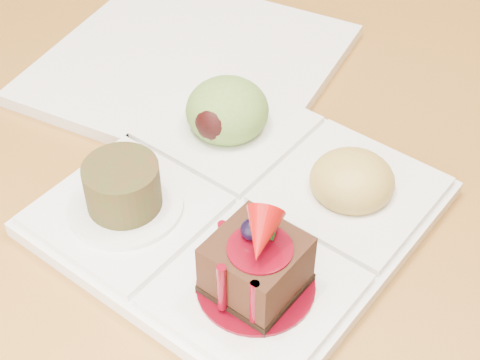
% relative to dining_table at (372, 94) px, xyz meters
% --- Properties ---
extents(dining_table, '(1.00, 1.80, 0.75)m').
position_rel_dining_table_xyz_m(dining_table, '(0.00, 0.00, 0.00)').
color(dining_table, '#A16829').
rests_on(dining_table, ground).
extents(sampler_plate, '(0.27, 0.27, 0.09)m').
position_rel_dining_table_xyz_m(sampler_plate, '(-0.01, -0.26, 0.09)').
color(sampler_plate, white).
rests_on(sampler_plate, dining_table).
extents(second_plate, '(0.25, 0.25, 0.01)m').
position_rel_dining_table_xyz_m(second_plate, '(-0.13, -0.13, 0.07)').
color(second_plate, white).
rests_on(second_plate, dining_table).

